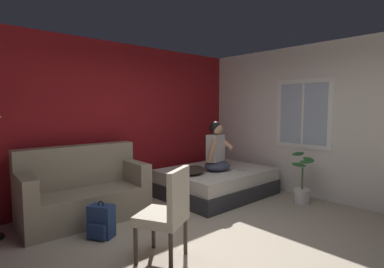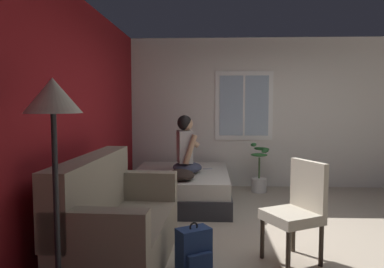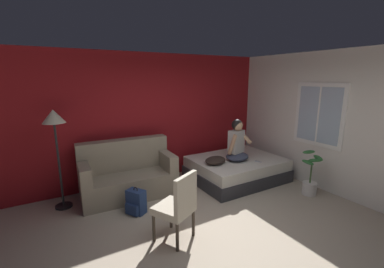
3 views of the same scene
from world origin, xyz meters
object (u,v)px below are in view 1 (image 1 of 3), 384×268
(side_chair, at_px, (167,211))
(person_seated, at_px, (216,151))
(couch, at_px, (84,192))
(potted_plant, at_px, (302,185))
(cell_phone, at_px, (242,170))
(bed, at_px, (216,182))
(throw_pillow, at_px, (193,170))
(backpack, at_px, (101,222))

(side_chair, relative_size, person_seated, 1.12)
(couch, distance_m, side_chair, 1.76)
(person_seated, bearing_deg, potted_plant, -56.80)
(person_seated, relative_size, cell_phone, 6.08)
(side_chair, xyz_separation_m, cell_phone, (2.33, 0.88, -0.05))
(bed, xyz_separation_m, throw_pillow, (-0.61, -0.05, 0.31))
(person_seated, bearing_deg, side_chair, -149.23)
(bed, height_order, person_seated, person_seated)
(side_chair, height_order, potted_plant, side_chair)
(cell_phone, relative_size, potted_plant, 0.17)
(throw_pillow, height_order, cell_phone, throw_pillow)
(side_chair, xyz_separation_m, person_seated, (2.02, 1.20, 0.30))
(side_chair, xyz_separation_m, potted_plant, (2.82, -0.01, -0.23))
(bed, relative_size, side_chair, 1.96)
(bed, bearing_deg, throw_pillow, -174.93)
(person_seated, distance_m, backpack, 2.39)
(side_chair, bearing_deg, bed, 31.52)
(cell_phone, bearing_deg, potted_plant, -74.45)
(backpack, bearing_deg, person_seated, 5.29)
(bed, xyz_separation_m, potted_plant, (0.71, -1.30, 0.07))
(side_chair, height_order, throw_pillow, side_chair)
(cell_phone, xyz_separation_m, potted_plant, (0.49, -0.89, -0.18))
(potted_plant, bearing_deg, backpack, 161.98)
(throw_pillow, relative_size, potted_plant, 0.56)
(couch, bearing_deg, bed, -11.18)
(couch, relative_size, cell_phone, 12.06)
(throw_pillow, bearing_deg, person_seated, -3.71)
(side_chair, distance_m, backpack, 1.08)
(couch, bearing_deg, potted_plant, -30.41)
(backpack, bearing_deg, side_chair, -74.69)
(backpack, xyz_separation_m, throw_pillow, (1.77, 0.25, 0.36))
(bed, bearing_deg, person_seated, -133.79)
(side_chair, distance_m, potted_plant, 2.83)
(side_chair, bearing_deg, throw_pillow, 39.60)
(couch, bearing_deg, side_chair, -84.32)
(bed, relative_size, potted_plant, 2.26)
(throw_pillow, relative_size, cell_phone, 3.33)
(couch, relative_size, person_seated, 1.98)
(person_seated, height_order, cell_phone, person_seated)
(bed, relative_size, cell_phone, 13.33)
(potted_plant, bearing_deg, throw_pillow, 136.58)
(couch, xyz_separation_m, throw_pillow, (1.67, -0.50, 0.16))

